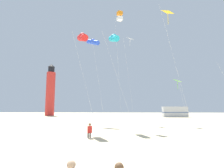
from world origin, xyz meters
The scene contains 10 objects.
kite_flyer_standing centered at (-1.72, 7.91, 0.61)m, with size 0.44×0.56×1.16m.
kite_diamond_gold centered at (5.12, 9.83, 10.71)m, with size 2.56×2.10×11.44m.
kite_tube_blue centered at (-3.83, 20.29, 12.39)m, with size 3.05×2.92×13.09m.
kite_box_orange centered at (0.43, 15.50, 13.88)m, with size 1.02×1.02×14.49m.
kite_tube_cyan centered at (-0.20, 13.73, 10.31)m, with size 3.34×3.53×11.02m.
kite_tube_scarlet centered at (-3.35, 11.60, 9.66)m, with size 2.64×3.05×10.37m.
kite_diamond_white centered at (1.82, 22.32, 12.85)m, with size 1.72×1.72×13.78m.
kite_diamond_lime centered at (8.11, 18.69, 5.81)m, with size 1.78×1.78×6.22m.
lighthouse_distant centered at (-23.25, 51.48, 7.84)m, with size 2.80×2.80×16.80m.
rv_van_silver centered at (14.14, 44.89, 1.39)m, with size 6.47×2.42×2.80m.
Camera 1 is at (1.15, -6.79, 2.29)m, focal length 29.90 mm.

